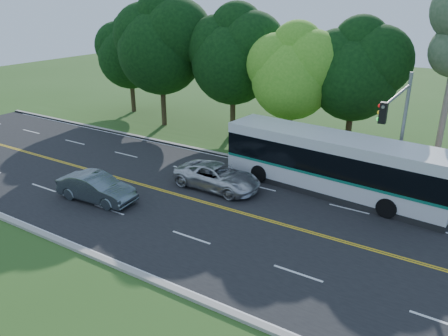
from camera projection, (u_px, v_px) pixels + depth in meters
The scene contains 12 objects.
ground at pixel (237, 212), 23.42m from camera, with size 120.00×120.00×0.00m, color #2E541C.
road at pixel (237, 212), 23.41m from camera, with size 60.00×14.00×0.02m, color black.
curb_north at pixel (292, 169), 29.03m from camera, with size 60.00×0.30×0.15m, color #A49F94.
curb_south at pixel (148, 279), 17.75m from camera, with size 60.00×0.30×0.15m, color #A49F94.
grass_verge at pixel (302, 161), 30.49m from camera, with size 60.00×4.00×0.10m, color #2E541C.
lane_markings at pixel (236, 211), 23.45m from camera, with size 57.60×13.82×0.00m.
tree_row at pixel (261, 54), 33.06m from camera, with size 44.70×9.10×13.84m.
bougainvillea_hedge at pixel (410, 177), 26.03m from camera, with size 9.50×2.25×1.50m.
traffic_signal at pixel (398, 122), 22.76m from camera, with size 0.42×6.10×7.00m.
transit_bus at pixel (333, 165), 25.23m from camera, with size 13.27×3.97×3.42m.
sedan at pixel (96, 188), 24.44m from camera, with size 1.63×4.67×1.54m, color slate.
suv at pixel (217, 176), 26.04m from camera, with size 2.46×5.33×1.48m, color silver.
Camera 1 is at (10.51, -18.11, 10.77)m, focal length 35.00 mm.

